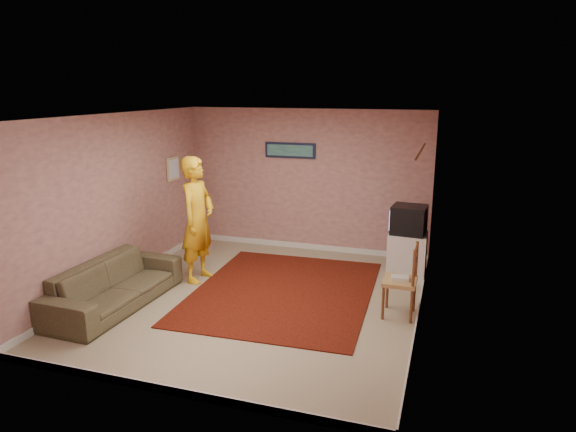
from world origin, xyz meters
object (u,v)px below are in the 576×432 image
(chair_a, at_px, (412,243))
(chair_b, at_px, (400,272))
(crt_tv, at_px, (409,220))
(person, at_px, (198,220))
(tv_cabinet, at_px, (407,256))
(sofa, at_px, (115,284))

(chair_a, bearing_deg, chair_b, -78.03)
(crt_tv, height_order, chair_a, crt_tv)
(crt_tv, bearing_deg, person, -156.07)
(tv_cabinet, height_order, person, person)
(chair_b, bearing_deg, crt_tv, -177.71)
(person, bearing_deg, chair_a, -65.46)
(crt_tv, xyz_separation_m, chair_b, (0.04, -1.43, -0.36))
(chair_a, distance_m, person, 3.41)
(tv_cabinet, relative_size, person, 0.38)
(crt_tv, xyz_separation_m, person, (-3.11, -1.05, 0.01))
(crt_tv, height_order, person, person)
(tv_cabinet, relative_size, crt_tv, 1.32)
(tv_cabinet, bearing_deg, chair_b, -88.70)
(chair_b, distance_m, person, 3.19)
(crt_tv, bearing_deg, chair_a, 76.99)
(tv_cabinet, relative_size, chair_a, 1.53)
(tv_cabinet, height_order, chair_b, chair_b)
(chair_a, xyz_separation_m, person, (-3.16, -1.21, 0.43))
(tv_cabinet, relative_size, chair_b, 1.38)
(crt_tv, relative_size, sofa, 0.26)
(chair_a, height_order, sofa, chair_a)
(tv_cabinet, bearing_deg, chair_a, 73.37)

